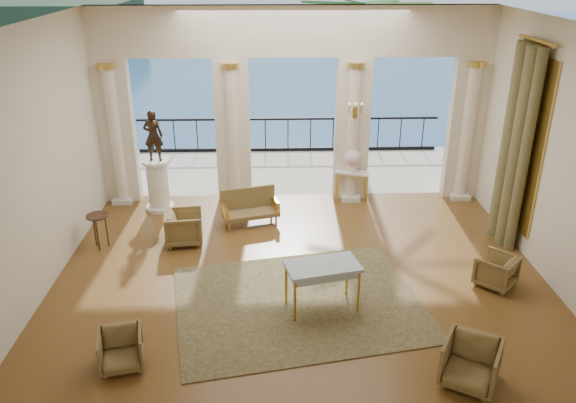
{
  "coord_description": "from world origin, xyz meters",
  "views": [
    {
      "loc": [
        -0.5,
        -8.88,
        5.48
      ],
      "look_at": [
        -0.21,
        0.6,
        1.3
      ],
      "focal_mm": 35.0,
      "sensor_mm": 36.0,
      "label": 1
    }
  ],
  "objects_px": {
    "statue": "(153,136)",
    "armchair_d": "(184,226)",
    "armchair_c": "(496,269)",
    "armchair_b": "(471,361)",
    "side_table": "(98,220)",
    "game_table": "(322,269)",
    "pedestal": "(158,186)",
    "armchair_a": "(121,348)",
    "settee": "(250,207)",
    "console_table": "(352,177)"
  },
  "relations": [
    {
      "from": "statue",
      "to": "armchair_b",
      "type": "bearing_deg",
      "value": 132.51
    },
    {
      "from": "statue",
      "to": "armchair_d",
      "type": "bearing_deg",
      "value": 116.56
    },
    {
      "from": "armchair_a",
      "to": "game_table",
      "type": "height_order",
      "value": "game_table"
    },
    {
      "from": "statue",
      "to": "side_table",
      "type": "distance_m",
      "value": 2.37
    },
    {
      "from": "armchair_c",
      "to": "statue",
      "type": "distance_m",
      "value": 7.66
    },
    {
      "from": "armchair_a",
      "to": "game_table",
      "type": "xyz_separation_m",
      "value": [
        3.01,
        1.39,
        0.43
      ]
    },
    {
      "from": "settee",
      "to": "game_table",
      "type": "height_order",
      "value": "game_table"
    },
    {
      "from": "console_table",
      "to": "armchair_a",
      "type": "bearing_deg",
      "value": -107.15
    },
    {
      "from": "pedestal",
      "to": "armchair_c",
      "type": "bearing_deg",
      "value": -28.03
    },
    {
      "from": "armchair_d",
      "to": "armchair_a",
      "type": "bearing_deg",
      "value": 167.31
    },
    {
      "from": "armchair_a",
      "to": "settee",
      "type": "distance_m",
      "value": 4.98
    },
    {
      "from": "armchair_c",
      "to": "game_table",
      "type": "distance_m",
      "value": 3.27
    },
    {
      "from": "armchair_c",
      "to": "statue",
      "type": "bearing_deg",
      "value": -74.3
    },
    {
      "from": "armchair_b",
      "to": "pedestal",
      "type": "relative_size",
      "value": 0.62
    },
    {
      "from": "settee",
      "to": "pedestal",
      "type": "relative_size",
      "value": 1.09
    },
    {
      "from": "armchair_b",
      "to": "game_table",
      "type": "distance_m",
      "value": 2.7
    },
    {
      "from": "pedestal",
      "to": "console_table",
      "type": "relative_size",
      "value": 1.4
    },
    {
      "from": "side_table",
      "to": "game_table",
      "type": "bearing_deg",
      "value": -27.75
    },
    {
      "from": "armchair_a",
      "to": "pedestal",
      "type": "distance_m",
      "value": 5.55
    },
    {
      "from": "settee",
      "to": "console_table",
      "type": "relative_size",
      "value": 1.53
    },
    {
      "from": "armchair_b",
      "to": "pedestal",
      "type": "height_order",
      "value": "pedestal"
    },
    {
      "from": "armchair_c",
      "to": "console_table",
      "type": "distance_m",
      "value": 4.39
    },
    {
      "from": "armchair_b",
      "to": "statue",
      "type": "bearing_deg",
      "value": 161.28
    },
    {
      "from": "armchair_d",
      "to": "settee",
      "type": "relative_size",
      "value": 0.58
    },
    {
      "from": "armchair_d",
      "to": "statue",
      "type": "relative_size",
      "value": 0.65
    },
    {
      "from": "armchair_b",
      "to": "game_table",
      "type": "relative_size",
      "value": 0.56
    },
    {
      "from": "pedestal",
      "to": "statue",
      "type": "bearing_deg",
      "value": 0.0
    },
    {
      "from": "armchair_b",
      "to": "settee",
      "type": "relative_size",
      "value": 0.57
    },
    {
      "from": "armchair_b",
      "to": "settee",
      "type": "distance_m",
      "value": 6.09
    },
    {
      "from": "armchair_c",
      "to": "armchair_d",
      "type": "xyz_separation_m",
      "value": [
        -5.82,
        1.83,
        0.05
      ]
    },
    {
      "from": "armchair_d",
      "to": "side_table",
      "type": "relative_size",
      "value": 1.04
    },
    {
      "from": "armchair_c",
      "to": "settee",
      "type": "distance_m",
      "value": 5.24
    },
    {
      "from": "armchair_c",
      "to": "armchair_d",
      "type": "distance_m",
      "value": 6.1
    },
    {
      "from": "pedestal",
      "to": "armchair_a",
      "type": "bearing_deg",
      "value": -85.47
    },
    {
      "from": "armchair_d",
      "to": "statue",
      "type": "height_order",
      "value": "statue"
    },
    {
      "from": "armchair_c",
      "to": "statue",
      "type": "relative_size",
      "value": 0.55
    },
    {
      "from": "armchair_a",
      "to": "settee",
      "type": "bearing_deg",
      "value": 57.39
    },
    {
      "from": "pedestal",
      "to": "statue",
      "type": "relative_size",
      "value": 1.04
    },
    {
      "from": "statue",
      "to": "side_table",
      "type": "xyz_separation_m",
      "value": [
        -0.86,
        -1.87,
        -1.17
      ]
    },
    {
      "from": "armchair_b",
      "to": "armchair_c",
      "type": "xyz_separation_m",
      "value": [
        1.3,
        2.5,
        -0.05
      ]
    },
    {
      "from": "armchair_a",
      "to": "armchair_b",
      "type": "bearing_deg",
      "value": -18.56
    },
    {
      "from": "armchair_c",
      "to": "console_table",
      "type": "bearing_deg",
      "value": -107.84
    },
    {
      "from": "statue",
      "to": "console_table",
      "type": "bearing_deg",
      "value": -175.02
    },
    {
      "from": "armchair_d",
      "to": "pedestal",
      "type": "xyz_separation_m",
      "value": [
        -0.82,
        1.71,
        0.2
      ]
    },
    {
      "from": "console_table",
      "to": "side_table",
      "type": "relative_size",
      "value": 1.19
    },
    {
      "from": "pedestal",
      "to": "game_table",
      "type": "bearing_deg",
      "value": -50.21
    },
    {
      "from": "armchair_a",
      "to": "settee",
      "type": "relative_size",
      "value": 0.48
    },
    {
      "from": "statue",
      "to": "console_table",
      "type": "height_order",
      "value": "statue"
    },
    {
      "from": "armchair_a",
      "to": "console_table",
      "type": "bearing_deg",
      "value": 42.19
    },
    {
      "from": "game_table",
      "to": "side_table",
      "type": "distance_m",
      "value": 4.88
    }
  ]
}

